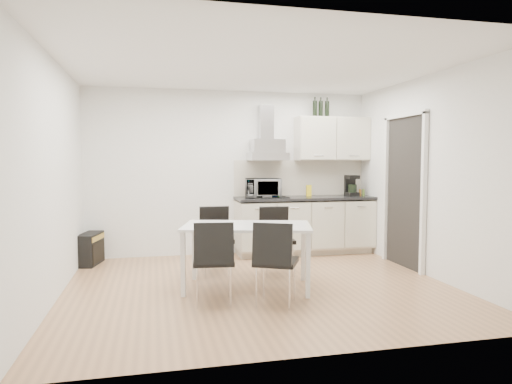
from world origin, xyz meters
TOP-DOWN VIEW (x-y plane):
  - ground at (0.00, 0.00)m, footprint 4.50×4.50m
  - wall_back at (0.00, 2.00)m, footprint 4.50×0.10m
  - wall_front at (0.00, -2.00)m, footprint 4.50×0.10m
  - wall_left at (-2.25, 0.00)m, footprint 0.10×4.00m
  - wall_right at (2.25, 0.00)m, footprint 0.10×4.00m
  - ceiling at (0.00, 0.00)m, footprint 4.50×4.50m
  - doorway at (2.21, 0.55)m, footprint 0.08×1.04m
  - kitchenette at (1.18, 1.73)m, footprint 2.22×0.64m
  - dining_table at (-0.16, -0.04)m, footprint 1.63×1.18m
  - chair_far_left at (-0.41, 0.72)m, footprint 0.45×0.51m
  - chair_far_right at (0.36, 0.51)m, footprint 0.46×0.52m
  - chair_near_left at (-0.61, -0.52)m, footprint 0.49×0.54m
  - chair_near_right at (0.02, -0.70)m, footprint 0.62×0.64m
  - guitar_amp at (-2.12, 1.65)m, footprint 0.35×0.58m
  - floor_speaker at (-0.23, 1.90)m, footprint 0.18×0.16m

SIDE VIEW (x-z plane):
  - ground at x=0.00m, z-range 0.00..0.00m
  - floor_speaker at x=-0.23m, z-range 0.00..0.29m
  - guitar_amp at x=-2.12m, z-range 0.00..0.46m
  - chair_far_left at x=-0.41m, z-range 0.00..0.88m
  - chair_far_right at x=0.36m, z-range 0.00..0.88m
  - chair_near_left at x=-0.61m, z-range 0.00..0.88m
  - chair_near_right at x=0.02m, z-range 0.00..0.88m
  - dining_table at x=-0.16m, z-range 0.30..1.05m
  - kitchenette at x=1.18m, z-range -0.43..2.09m
  - doorway at x=2.21m, z-range 0.00..2.10m
  - wall_back at x=0.00m, z-range 0.00..2.60m
  - wall_front at x=0.00m, z-range 0.00..2.60m
  - wall_left at x=-2.25m, z-range 0.00..2.60m
  - wall_right at x=2.25m, z-range 0.00..2.60m
  - ceiling at x=0.00m, z-range 2.60..2.60m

